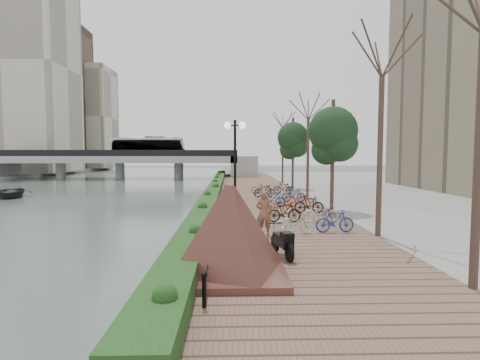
{
  "coord_description": "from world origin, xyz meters",
  "views": [
    {
      "loc": [
        1.97,
        -12.93,
        3.83
      ],
      "look_at": [
        2.65,
        13.23,
        2.0
      ],
      "focal_mm": 28.0,
      "sensor_mm": 36.0,
      "label": 1
    }
  ],
  "objects_px": {
    "pedestrian": "(264,213)",
    "boat": "(11,192)",
    "granite_monument": "(230,230)",
    "motorcycle": "(282,241)",
    "lamppost": "(235,150)"
  },
  "relations": [
    {
      "from": "granite_monument",
      "to": "motorcycle",
      "type": "bearing_deg",
      "value": 47.3
    },
    {
      "from": "boat",
      "to": "pedestrian",
      "type": "bearing_deg",
      "value": -65.59
    },
    {
      "from": "boat",
      "to": "granite_monument",
      "type": "bearing_deg",
      "value": -74.55
    },
    {
      "from": "motorcycle",
      "to": "granite_monument",
      "type": "bearing_deg",
      "value": -145.07
    },
    {
      "from": "granite_monument",
      "to": "lamppost",
      "type": "relative_size",
      "value": 0.92
    },
    {
      "from": "pedestrian",
      "to": "motorcycle",
      "type": "bearing_deg",
      "value": 108.26
    },
    {
      "from": "granite_monument",
      "to": "boat",
      "type": "bearing_deg",
      "value": 129.87
    },
    {
      "from": "lamppost",
      "to": "boat",
      "type": "relative_size",
      "value": 1.06
    },
    {
      "from": "pedestrian",
      "to": "boat",
      "type": "distance_m",
      "value": 27.5
    },
    {
      "from": "granite_monument",
      "to": "pedestrian",
      "type": "relative_size",
      "value": 2.46
    },
    {
      "from": "motorcycle",
      "to": "boat",
      "type": "relative_size",
      "value": 0.35
    },
    {
      "from": "granite_monument",
      "to": "motorcycle",
      "type": "xyz_separation_m",
      "value": [
        1.69,
        1.83,
        -0.76
      ]
    },
    {
      "from": "motorcycle",
      "to": "pedestrian",
      "type": "bearing_deg",
      "value": 83.02
    },
    {
      "from": "motorcycle",
      "to": "boat",
      "type": "xyz_separation_m",
      "value": [
        -20.99,
        21.27,
        -0.51
      ]
    },
    {
      "from": "motorcycle",
      "to": "boat",
      "type": "bearing_deg",
      "value": 122.25
    }
  ]
}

